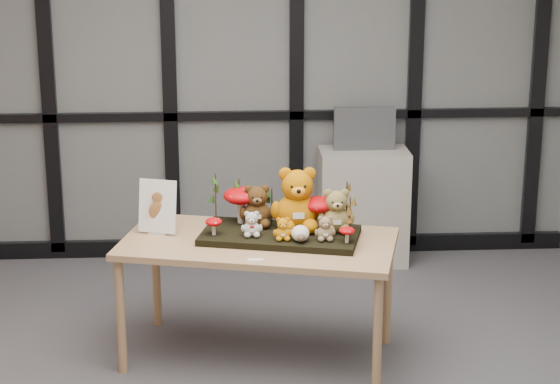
{
  "coord_description": "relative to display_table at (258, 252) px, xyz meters",
  "views": [
    {
      "loc": [
        -0.08,
        -4.64,
        2.59
      ],
      "look_at": [
        0.23,
        0.68,
        1.01
      ],
      "focal_mm": 65.0,
      "sensor_mm": 36.0,
      "label": 1
    }
  ],
  "objects": [
    {
      "name": "monitor",
      "position": [
        0.81,
        1.55,
        0.34
      ],
      "size": [
        0.43,
        0.05,
        0.31
      ],
      "color": "#484B4F",
      "rests_on": "cabinet"
    },
    {
      "name": "bear_brown_medium",
      "position": [
        -0.0,
        0.16,
        0.24
      ],
      "size": [
        0.24,
        0.23,
        0.26
      ],
      "primitive_type": null,
      "rotation": [
        0.0,
        0.0,
        -0.24
      ],
      "color": "#442910",
      "rests_on": "diorama_tray"
    },
    {
      "name": "mushroom_front_right",
      "position": [
        0.48,
        -0.17,
        0.15
      ],
      "size": [
        0.09,
        0.09,
        0.1
      ],
      "primitive_type": null,
      "color": "#AD0509",
      "rests_on": "diorama_tray"
    },
    {
      "name": "sprig_dry_mid_right",
      "position": [
        0.5,
        -0.09,
        0.22
      ],
      "size": [
        0.05,
        0.05,
        0.24
      ],
      "primitive_type": null,
      "color": "brown",
      "rests_on": "diorama_tray"
    },
    {
      "name": "glass_partition",
      "position": [
        -0.11,
        1.75,
        0.77
      ],
      "size": [
        4.9,
        0.06,
        2.78
      ],
      "color": "#2D383F",
      "rests_on": "floor"
    },
    {
      "name": "label_card",
      "position": [
        -0.03,
        -0.31,
        0.07
      ],
      "size": [
        0.09,
        0.03,
        0.0
      ],
      "primitive_type": "cube",
      "color": "white",
      "rests_on": "display_table"
    },
    {
      "name": "mushroom_back_right",
      "position": [
        0.34,
        0.08,
        0.21
      ],
      "size": [
        0.19,
        0.19,
        0.21
      ],
      "primitive_type": null,
      "color": "#AD0509",
      "rests_on": "diorama_tray"
    },
    {
      "name": "bear_tan_back",
      "position": [
        0.44,
        0.03,
        0.24
      ],
      "size": [
        0.25,
        0.23,
        0.27
      ],
      "primitive_type": null,
      "rotation": [
        0.0,
        0.0,
        -0.24
      ],
      "color": "olive",
      "rests_on": "diorama_tray"
    },
    {
      "name": "diorama_tray",
      "position": [
        0.12,
        0.03,
        0.09
      ],
      "size": [
        0.95,
        0.63,
        0.04
      ],
      "primitive_type": "cube",
      "rotation": [
        0.0,
        0.0,
        -0.24
      ],
      "color": "black",
      "rests_on": "display_table"
    },
    {
      "name": "sprig_dry_far_right",
      "position": [
        0.5,
        0.03,
        0.25
      ],
      "size": [
        0.05,
        0.05,
        0.29
      ],
      "primitive_type": null,
      "color": "brown",
      "rests_on": "diorama_tray"
    },
    {
      "name": "bear_pooh_yellow",
      "position": [
        0.23,
        0.09,
        0.3
      ],
      "size": [
        0.36,
        0.34,
        0.4
      ],
      "primitive_type": null,
      "rotation": [
        0.0,
        0.0,
        -0.24
      ],
      "color": "#BD6C04",
      "rests_on": "diorama_tray"
    },
    {
      "name": "bear_small_yellow",
      "position": [
        0.13,
        -0.1,
        0.18
      ],
      "size": [
        0.13,
        0.12,
        0.14
      ],
      "primitive_type": null,
      "rotation": [
        0.0,
        0.0,
        -0.24
      ],
      "color": "orange",
      "rests_on": "diorama_tray"
    },
    {
      "name": "plush_cream_hedgehog",
      "position": [
        0.23,
        -0.13,
        0.15
      ],
      "size": [
        0.09,
        0.08,
        0.1
      ],
      "primitive_type": null,
      "rotation": [
        0.0,
        0.0,
        -0.24
      ],
      "color": "white",
      "rests_on": "diorama_tray"
    },
    {
      "name": "bear_beige_small",
      "position": [
        0.36,
        -0.11,
        0.18
      ],
      "size": [
        0.14,
        0.13,
        0.15
      ],
      "primitive_type": null,
      "rotation": [
        0.0,
        0.0,
        -0.24
      ],
      "color": "#8B714F",
      "rests_on": "diorama_tray"
    },
    {
      "name": "bear_white_bow",
      "position": [
        -0.04,
        -0.02,
        0.18
      ],
      "size": [
        0.14,
        0.14,
        0.16
      ],
      "primitive_type": null,
      "rotation": [
        0.0,
        0.0,
        -0.24
      ],
      "color": "beige",
      "rests_on": "diorama_tray"
    },
    {
      "name": "sign_holder",
      "position": [
        -0.57,
        0.16,
        0.21
      ],
      "size": [
        0.23,
        0.12,
        0.31
      ],
      "rotation": [
        0.0,
        0.0,
        -0.31
      ],
      "color": "silver",
      "rests_on": "display_table"
    },
    {
      "name": "cabinet",
      "position": [
        0.81,
        1.53,
        -0.23
      ],
      "size": [
        0.63,
        0.37,
        0.84
      ],
      "primitive_type": "cube",
      "color": "#A39D91",
      "rests_on": "floor"
    },
    {
      "name": "sprig_green_centre",
      "position": [
        0.09,
        0.21,
        0.21
      ],
      "size": [
        0.05,
        0.05,
        0.2
      ],
      "primitive_type": null,
      "color": "#10360C",
      "rests_on": "diorama_tray"
    },
    {
      "name": "mushroom_front_left",
      "position": [
        -0.25,
        0.01,
        0.16
      ],
      "size": [
        0.1,
        0.1,
        0.11
      ],
      "primitive_type": null,
      "color": "#AD0509",
      "rests_on": "diorama_tray"
    },
    {
      "name": "sprig_green_far_left",
      "position": [
        -0.24,
        0.23,
        0.25
      ],
      "size": [
        0.05,
        0.05,
        0.29
      ],
      "primitive_type": null,
      "color": "#10360C",
      "rests_on": "diorama_tray"
    },
    {
      "name": "sprig_green_mid_left",
      "position": [
        -0.1,
        0.25,
        0.23
      ],
      "size": [
        0.05,
        0.05,
        0.25
      ],
      "primitive_type": null,
      "color": "#10360C",
      "rests_on": "diorama_tray"
    },
    {
      "name": "mushroom_back_left",
      "position": [
        -0.09,
        0.22,
        0.22
      ],
      "size": [
        0.21,
        0.21,
        0.23
      ],
      "primitive_type": null,
      "color": "#AD0509",
      "rests_on": "diorama_tray"
    },
    {
      "name": "room_shell",
      "position": [
        -0.11,
        -0.72,
        1.03
      ],
      "size": [
        5.0,
        5.0,
        5.0
      ],
      "color": "beige",
      "rests_on": "floor"
    },
    {
      "name": "display_table",
      "position": [
        0.0,
        0.0,
        0.0
      ],
      "size": [
        1.66,
        1.1,
        0.71
      ],
      "rotation": [
        0.0,
        0.0,
        -0.24
      ],
      "color": "tan",
      "rests_on": "floor"
    }
  ]
}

